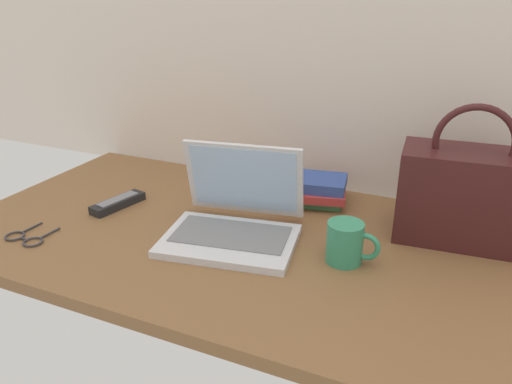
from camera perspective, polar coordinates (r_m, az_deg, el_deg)
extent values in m
cube|color=brown|center=(1.21, 1.92, -6.24)|extent=(1.60, 0.76, 0.03)
cube|color=silver|center=(1.18, -3.08, -5.59)|extent=(0.34, 0.27, 0.02)
cube|color=slate|center=(1.19, -2.87, -4.81)|extent=(0.29, 0.18, 0.00)
cube|color=silver|center=(1.26, -1.36, 1.49)|extent=(0.31, 0.11, 0.20)
cube|color=#A5C6EA|center=(1.25, -1.43, 1.46)|extent=(0.27, 0.09, 0.17)
cylinder|color=#338C66|center=(1.11, 10.09, -5.69)|extent=(0.08, 0.08, 0.09)
torus|color=#338C66|center=(1.11, 12.41, -6.12)|extent=(0.06, 0.01, 0.06)
cube|color=black|center=(1.43, -15.49, -1.22)|extent=(0.08, 0.17, 0.02)
cube|color=slate|center=(1.42, -15.54, -0.76)|extent=(0.06, 0.12, 0.00)
torus|color=#333338|center=(1.35, -25.84, -4.54)|extent=(0.05, 0.05, 0.01)
torus|color=#333338|center=(1.30, -24.12, -5.22)|extent=(0.05, 0.05, 0.01)
cube|color=#333338|center=(1.33, -24.99, -4.87)|extent=(0.02, 0.01, 0.00)
cube|color=#333338|center=(1.38, -24.19, -3.72)|extent=(0.01, 0.06, 0.00)
cube|color=#333338|center=(1.33, -22.44, -4.35)|extent=(0.01, 0.06, 0.00)
cube|color=#3F1919|center=(1.26, 22.76, -0.50)|extent=(0.31, 0.18, 0.22)
torus|color=#3F1919|center=(1.22, 23.68, 5.11)|extent=(0.18, 0.03, 0.18)
cube|color=#3F7F4C|center=(1.41, 6.25, -0.66)|extent=(0.19, 0.15, 0.02)
cube|color=#B23333|center=(1.41, 6.28, 0.17)|extent=(0.22, 0.19, 0.02)
cube|color=#334C99|center=(1.40, 6.33, 1.14)|extent=(0.21, 0.15, 0.03)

